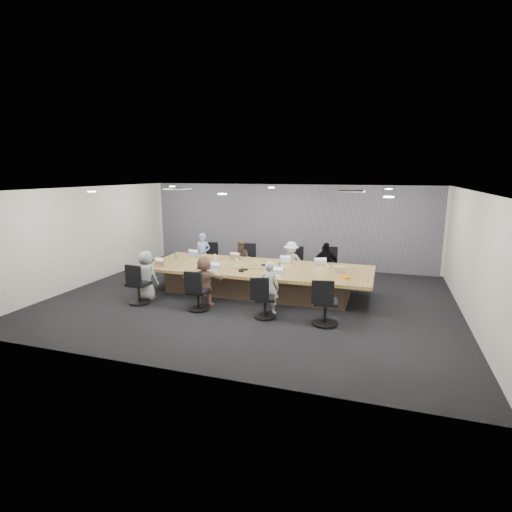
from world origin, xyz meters
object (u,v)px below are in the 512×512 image
(person_4, at_px, (146,275))
(stapler, at_px, (241,271))
(conference_table, at_px, (257,279))
(chair_4, at_px, (139,287))
(chair_3, at_px, (327,268))
(chair_6, at_px, (265,302))
(laptop_4, at_px, (158,266))
(laptop_3, at_px, (322,264))
(bottle_clear, at_px, (215,258))
(laptop_1, at_px, (236,258))
(person_3, at_px, (325,264))
(person_1, at_px, (242,260))
(person_5, at_px, (204,281))
(bottle_green_right, at_px, (279,267))
(person_2, at_px, (291,262))
(snack_packet, at_px, (346,277))
(chair_5, at_px, (198,294))
(person_0, at_px, (203,254))
(laptop_0, at_px, (195,255))
(mug_brown, at_px, (163,261))
(canvas_bag, at_px, (340,269))
(person_6, at_px, (270,287))
(chair_7, at_px, (325,306))
(laptop_6, at_px, (276,276))
(chair_2, at_px, (294,267))
(bottle_green_left, at_px, (176,255))
(chair_1, at_px, (246,263))
(laptop_5, at_px, (214,271))
(laptop_2, at_px, (287,262))

(person_4, height_order, stapler, person_4)
(conference_table, relative_size, chair_4, 7.22)
(chair_3, xyz_separation_m, chair_4, (-4.14, -3.40, -0.02))
(chair_6, bearing_deg, laptop_4, 148.95)
(laptop_3, bearing_deg, bottle_clear, 0.19)
(laptop_1, bearing_deg, person_3, -154.03)
(person_1, height_order, person_5, person_5)
(laptop_1, height_order, bottle_green_right, bottle_green_right)
(person_4, relative_size, person_5, 1.02)
(person_2, distance_m, snack_packet, 2.54)
(chair_4, distance_m, chair_5, 1.62)
(stapler, bearing_deg, person_0, 150.11)
(laptop_0, xyz_separation_m, mug_brown, (-0.42, -1.12, 0.04))
(laptop_4, bearing_deg, person_4, -78.97)
(canvas_bag, bearing_deg, chair_5, -150.37)
(person_1, bearing_deg, laptop_4, -132.50)
(canvas_bag, bearing_deg, person_6, -135.60)
(bottle_clear, distance_m, stapler, 1.37)
(laptop_4, bearing_deg, chair_7, -0.02)
(person_2, relative_size, laptop_6, 3.96)
(laptop_1, xyz_separation_m, bottle_clear, (-0.37, -0.64, 0.10))
(chair_7, distance_m, laptop_4, 4.70)
(chair_7, relative_size, bottle_green_right, 3.26)
(conference_table, distance_m, person_6, 1.55)
(chair_2, height_order, chair_4, chair_4)
(laptop_1, distance_m, stapler, 1.63)
(mug_brown, bearing_deg, person_3, 21.43)
(bottle_green_left, distance_m, snack_packet, 4.96)
(chair_1, bearing_deg, laptop_5, 80.57)
(bottle_green_right, bearing_deg, laptop_3, 52.01)
(laptop_3, relative_size, person_6, 0.27)
(mug_brown, bearing_deg, laptop_2, 18.97)
(chair_2, bearing_deg, laptop_1, 22.27)
(person_1, distance_m, laptop_3, 2.60)
(laptop_3, xyz_separation_m, bottle_green_right, (-0.91, -1.17, 0.12))
(chair_6, height_order, canvas_bag, canvas_bag)
(chair_4, height_order, stapler, chair_4)
(person_2, height_order, bottle_green_left, person_2)
(chair_3, xyz_separation_m, person_2, (-1.00, -0.35, 0.18))
(person_3, bearing_deg, bottle_green_right, -127.10)
(laptop_2, bearing_deg, person_5, 53.41)
(laptop_1, bearing_deg, person_5, 104.00)
(laptop_2, xyz_separation_m, person_5, (-1.52, -2.15, -0.13))
(bottle_green_left, bearing_deg, stapler, -20.55)
(chair_3, xyz_separation_m, person_4, (-4.14, -3.05, 0.20))
(person_4, relative_size, bottle_green_left, 5.69)
(laptop_1, bearing_deg, chair_6, 137.23)
(conference_table, relative_size, chair_1, 7.49)
(chair_2, height_order, stapler, stapler)
(laptop_4, bearing_deg, chair_1, 68.22)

